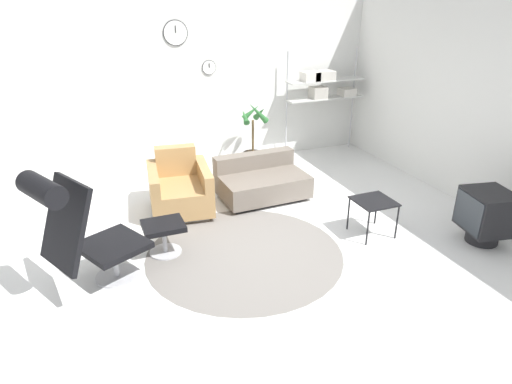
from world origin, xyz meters
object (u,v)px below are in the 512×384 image
object	(u,v)px
side_table	(374,204)
armchair_red	(180,190)
lounge_chair	(77,224)
couch_low	(261,182)
crt_television	(486,215)
potted_plant	(253,144)
ottoman	(164,232)
shelf_unit	(323,86)

from	to	relation	value
side_table	armchair_red	bearing A→B (deg)	142.71
lounge_chair	armchair_red	xyz separation A→B (m)	(1.27, 1.45, -0.46)
lounge_chair	couch_low	bearing A→B (deg)	93.93
side_table	crt_television	xyz separation A→B (m)	(1.10, -0.64, -0.05)
crt_television	potted_plant	bearing A→B (deg)	36.29
lounge_chair	side_table	world-z (taller)	lounge_chair
ottoman	potted_plant	world-z (taller)	potted_plant
lounge_chair	shelf_unit	bearing A→B (deg)	97.24
couch_low	potted_plant	distance (m)	1.27
ottoman	crt_television	xyz separation A→B (m)	(3.51, -1.14, 0.08)
armchair_red	potted_plant	world-z (taller)	potted_plant
lounge_chair	couch_low	xyz separation A→B (m)	(2.44, 1.44, -0.53)
armchair_red	shelf_unit	distance (m)	3.30
side_table	potted_plant	size ratio (longest dim) A/B	0.39
armchair_red	couch_low	size ratio (longest dim) A/B	0.81
potted_plant	shelf_unit	size ratio (longest dim) A/B	0.63
couch_low	potted_plant	world-z (taller)	potted_plant
armchair_red	couch_low	bearing A→B (deg)	-173.58
lounge_chair	armchair_red	size ratio (longest dim) A/B	1.29
lounge_chair	ottoman	world-z (taller)	lounge_chair
armchair_red	couch_low	distance (m)	1.17
couch_low	potted_plant	xyz separation A→B (m)	(0.36, 1.21, 0.17)
couch_low	side_table	world-z (taller)	couch_low
crt_television	lounge_chair	bearing A→B (deg)	92.13
lounge_chair	potted_plant	distance (m)	3.88
ottoman	side_table	distance (m)	2.46
armchair_red	couch_low	xyz separation A→B (m)	(1.17, -0.01, -0.07)
armchair_red	side_table	distance (m)	2.50
ottoman	couch_low	world-z (taller)	couch_low
armchair_red	crt_television	xyz separation A→B (m)	(3.09, -2.16, 0.06)
ottoman	couch_low	size ratio (longest dim) A/B	0.37
lounge_chair	ottoman	xyz separation A→B (m)	(0.85, 0.43, -0.48)
ottoman	crt_television	bearing A→B (deg)	-17.96
shelf_unit	armchair_red	bearing A→B (deg)	-155.14
couch_low	potted_plant	size ratio (longest dim) A/B	1.08
ottoman	potted_plant	size ratio (longest dim) A/B	0.40
lounge_chair	shelf_unit	world-z (taller)	shelf_unit
armchair_red	couch_low	world-z (taller)	armchair_red
potted_plant	crt_television	bearing A→B (deg)	-65.08
couch_low	side_table	size ratio (longest dim) A/B	2.74
crt_television	shelf_unit	world-z (taller)	shelf_unit
lounge_chair	armchair_red	distance (m)	1.98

